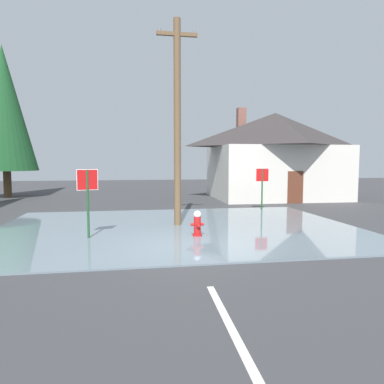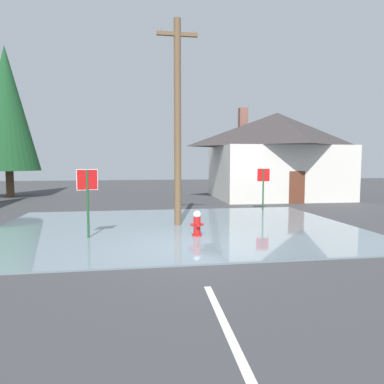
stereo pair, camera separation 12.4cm
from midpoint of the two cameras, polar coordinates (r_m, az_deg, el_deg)
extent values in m
cube|color=#38383A|center=(10.98, -0.81, -9.04)|extent=(80.00, 80.00, 0.10)
cube|color=slate|center=(13.96, -2.58, -5.72)|extent=(13.80, 10.20, 0.05)
cube|color=silver|center=(10.08, 4.32, -10.00)|extent=(4.41, 0.38, 0.01)
cube|color=silver|center=(5.90, 5.85, -21.20)|extent=(0.30, 3.89, 0.01)
cylinder|color=#1E4C28|center=(12.34, -16.61, -1.97)|extent=(0.08, 0.08, 2.32)
cube|color=white|center=(12.27, -16.70, 1.90)|extent=(0.67, 0.23, 0.70)
cube|color=red|center=(12.27, -16.70, 1.90)|extent=(0.63, 0.23, 0.66)
cylinder|color=red|center=(12.35, 0.57, -6.97)|extent=(0.33, 0.33, 0.11)
cylinder|color=red|center=(12.28, 0.57, -5.34)|extent=(0.24, 0.24, 0.60)
sphere|color=white|center=(12.22, 0.57, -3.62)|extent=(0.26, 0.26, 0.26)
cylinder|color=red|center=(12.25, -0.24, -5.23)|extent=(0.11, 0.10, 0.10)
cylinder|color=red|center=(12.31, 1.37, -5.18)|extent=(0.11, 0.10, 0.10)
cylinder|color=red|center=(12.11, 0.71, -5.35)|extent=(0.12, 0.11, 0.12)
cylinder|color=brown|center=(14.31, -2.62, 10.76)|extent=(0.28, 0.28, 8.11)
cube|color=brown|center=(15.06, -2.68, 23.95)|extent=(1.60, 0.14, 0.14)
cylinder|color=slate|center=(15.04, -5.47, 24.48)|extent=(0.10, 0.10, 0.12)
cylinder|color=slate|center=(15.20, 0.08, 24.30)|extent=(0.10, 0.10, 0.12)
cylinder|color=#1E4C28|center=(19.11, 10.98, 0.37)|extent=(0.08, 0.08, 2.22)
cube|color=white|center=(19.07, 11.02, 2.70)|extent=(0.70, 0.06, 0.70)
cube|color=red|center=(19.07, 11.02, 2.70)|extent=(0.67, 0.07, 0.66)
cube|color=beige|center=(26.07, 12.92, 3.08)|extent=(8.62, 7.14, 3.64)
pyramid|color=#332D2D|center=(26.15, 13.05, 9.67)|extent=(9.31, 7.71, 2.37)
cube|color=brown|center=(26.71, 7.76, 10.93)|extent=(0.61, 0.61, 2.13)
cube|color=#592D1E|center=(22.88, 16.08, 0.72)|extent=(1.00, 0.08, 2.00)
cylinder|color=#4C3823|center=(28.98, -27.56, 1.14)|extent=(0.54, 0.54, 1.94)
cone|color=#194723|center=(29.17, -27.99, 11.77)|extent=(4.31, 4.31, 8.84)
camera|label=1|loc=(0.06, -90.27, -0.02)|focal=33.29mm
camera|label=2|loc=(0.06, 89.73, 0.02)|focal=33.29mm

